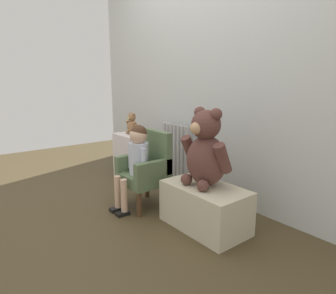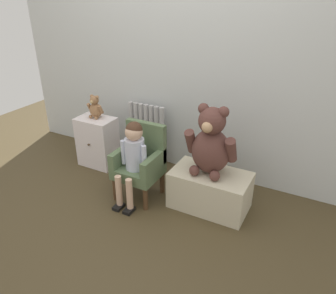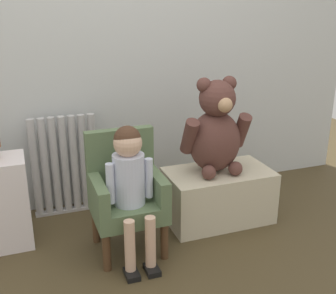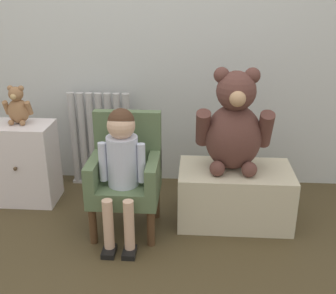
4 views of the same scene
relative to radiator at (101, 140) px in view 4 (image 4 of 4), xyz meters
name	(u,v)px [view 4 (image 4 of 4)]	position (x,y,z in m)	size (l,w,h in m)	color
ground_plane	(121,281)	(0.31, -1.05, -0.33)	(6.00, 6.00, 0.00)	#453821
back_wall	(145,8)	(0.31, 0.12, 0.87)	(3.80, 0.05, 2.40)	silver
radiator	(101,140)	(0.00, 0.00, 0.00)	(0.43, 0.05, 0.66)	#B3B0B1
small_dresser	(25,163)	(-0.44, -0.28, -0.06)	(0.39, 0.29, 0.53)	silver
child_armchair	(126,173)	(0.27, -0.54, 0.02)	(0.38, 0.36, 0.68)	#566B48
child_figure	(122,157)	(0.27, -0.65, 0.16)	(0.25, 0.35, 0.75)	silver
low_bench	(234,195)	(0.90, -0.44, -0.16)	(0.66, 0.38, 0.34)	beige
large_teddy_bear	(234,126)	(0.87, -0.42, 0.27)	(0.43, 0.30, 0.59)	brown
small_teddy_bear	(18,107)	(-0.44, -0.26, 0.31)	(0.17, 0.12, 0.24)	#936743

